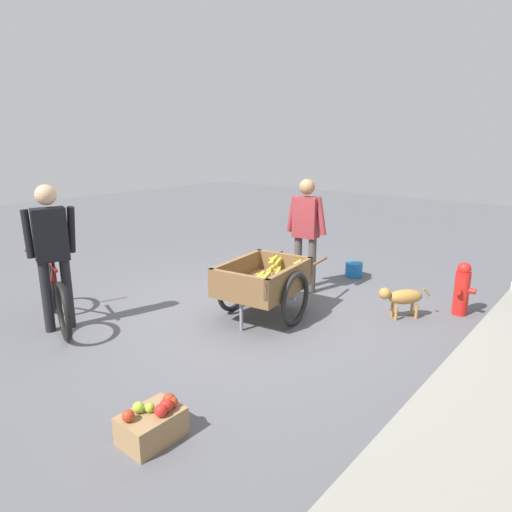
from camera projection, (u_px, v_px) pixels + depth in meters
name	position (u px, v px, depth m)	size (l,w,h in m)	color
ground_plane	(252.00, 312.00, 5.75)	(24.00, 24.00, 0.00)	#56565B
fruit_cart	(264.00, 283.00, 5.49)	(1.74, 1.02, 0.71)	brown
vendor_person	(306.00, 226.00, 6.30)	(0.24, 0.60, 1.59)	#4C4742
bicycle	(56.00, 296.00, 5.29)	(0.67, 1.59, 0.85)	black
cyclist_person	(51.00, 245.00, 5.00)	(0.50, 0.30, 1.65)	black
dog	(402.00, 297.00, 5.50)	(0.54, 0.47, 0.40)	#AD7A38
fire_hydrant	(462.00, 289.00, 5.60)	(0.25, 0.25, 0.67)	red
plastic_bucket	(354.00, 270.00, 7.18)	(0.27, 0.27, 0.23)	#1966B2
apple_crate	(152.00, 423.00, 3.31)	(0.44, 0.32, 0.32)	#99754C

